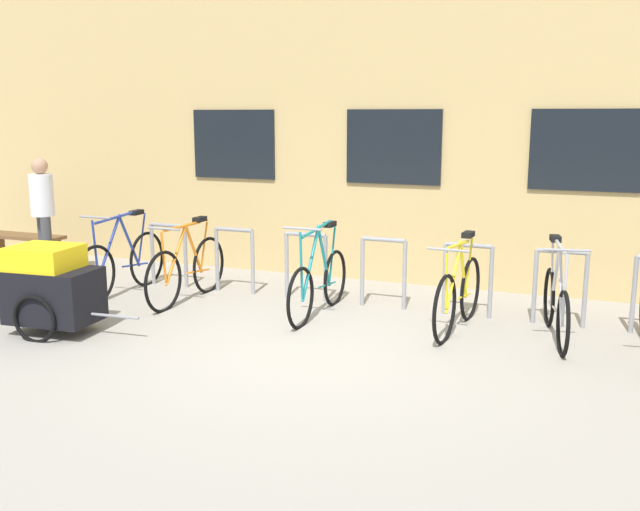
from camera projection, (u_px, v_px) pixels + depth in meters
ground_plane at (299, 352)px, 6.92m from camera, size 42.00×42.00×0.00m
storefront_building at (447, 68)px, 12.11m from camera, size 28.00×6.33×6.11m
bike_rack at (383, 266)px, 8.45m from camera, size 6.57×0.05×0.85m
bicycle_silver at (556, 303)px, 7.30m from camera, size 0.50×1.65×1.05m
bicycle_yellow at (458, 294)px, 7.59m from camera, size 0.44×1.68×1.04m
bicycle_blue at (122, 263)px, 9.13m from camera, size 0.44×1.81×1.09m
bicycle_teal at (319, 282)px, 8.15m from camera, size 0.44×1.73×1.11m
bicycle_orange at (187, 269)px, 8.79m from camera, size 0.44×1.76×1.03m
bike_trailer at (52, 288)px, 7.47m from camera, size 1.47×0.74×0.95m
wooden_bench at (22, 243)px, 11.03m from camera, size 1.43×0.40×0.45m
person_by_bench at (43, 210)px, 9.87m from camera, size 0.32×0.32×1.69m
backpack at (51, 269)px, 9.63m from camera, size 0.34×0.30×0.44m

